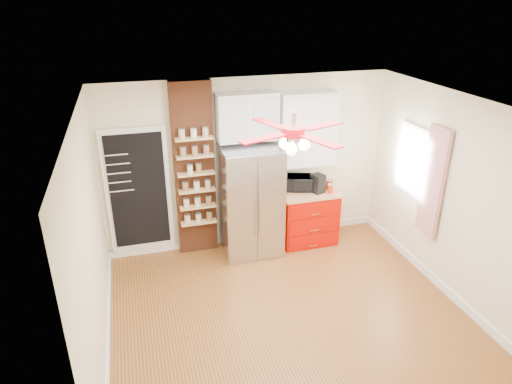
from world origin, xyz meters
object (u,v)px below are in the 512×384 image
object	(u,v)px
red_cabinet	(307,216)
canister_left	(330,189)
pantry_jar_oats	(190,169)
toaster_oven	(298,183)
ceiling_fan	(294,132)
coffee_maker	(318,183)
fridge	(251,201)

from	to	relation	value
red_cabinet	canister_left	xyz separation A→B (m)	(0.30, -0.16, 0.52)
canister_left	pantry_jar_oats	xyz separation A→B (m)	(-2.16, 0.24, 0.47)
toaster_oven	ceiling_fan	bearing A→B (deg)	-97.79
toaster_oven	coffee_maker	xyz separation A→B (m)	(0.26, -0.18, 0.03)
fridge	pantry_jar_oats	xyz separation A→B (m)	(-0.89, 0.13, 0.56)
red_cabinet	toaster_oven	xyz separation A→B (m)	(-0.14, 0.11, 0.57)
red_cabinet	ceiling_fan	distance (m)	2.75
fridge	coffee_maker	world-z (taller)	fridge
ceiling_fan	pantry_jar_oats	xyz separation A→B (m)	(-0.94, 1.76, -0.99)
coffee_maker	ceiling_fan	bearing A→B (deg)	-142.10
coffee_maker	canister_left	distance (m)	0.22
ceiling_fan	toaster_oven	world-z (taller)	ceiling_fan
red_cabinet	canister_left	distance (m)	0.62
toaster_oven	pantry_jar_oats	xyz separation A→B (m)	(-1.72, -0.03, 0.42)
fridge	pantry_jar_oats	bearing A→B (deg)	171.71
ceiling_fan	toaster_oven	xyz separation A→B (m)	(0.78, 1.79, -1.41)
fridge	coffee_maker	bearing A→B (deg)	-1.19
ceiling_fan	toaster_oven	bearing A→B (deg)	66.35
red_cabinet	ceiling_fan	world-z (taller)	ceiling_fan
toaster_oven	canister_left	world-z (taller)	toaster_oven
coffee_maker	canister_left	xyz separation A→B (m)	(0.18, -0.08, -0.08)
coffee_maker	fridge	bearing A→B (deg)	159.66
canister_left	ceiling_fan	bearing A→B (deg)	-128.73
toaster_oven	pantry_jar_oats	world-z (taller)	pantry_jar_oats
coffee_maker	canister_left	world-z (taller)	coffee_maker
red_cabinet	toaster_oven	distance (m)	0.59
fridge	pantry_jar_oats	world-z (taller)	fridge
canister_left	fridge	bearing A→B (deg)	175.25
fridge	toaster_oven	size ratio (longest dim) A/B	4.09
ceiling_fan	coffee_maker	bearing A→B (deg)	57.05
canister_left	toaster_oven	bearing A→B (deg)	149.08
red_cabinet	coffee_maker	bearing A→B (deg)	-30.87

